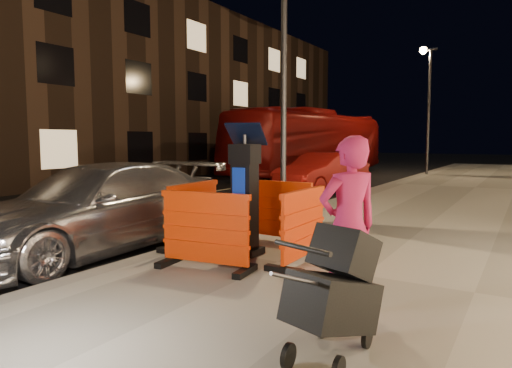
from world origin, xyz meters
The scene contains 15 objects.
ground_plane centered at (0.00, 0.00, 0.00)m, with size 120.00×120.00×0.00m, color black.
sidewalk centered at (3.00, 0.00, 0.07)m, with size 6.00×60.00×0.15m, color gray.
kerb centered at (0.00, 0.00, 0.07)m, with size 0.30×60.00×0.15m, color slate.
parking_kiosk centered at (1.13, 0.14, 1.05)m, with size 0.57×0.57×1.81m, color black.
barrier_front centered at (1.13, -0.81, 0.65)m, with size 1.29×0.53×1.01m, color red.
barrier_back centered at (1.13, 1.09, 0.65)m, with size 1.29×0.53×1.01m, color red.
barrier_kerbside centered at (0.18, 0.14, 0.65)m, with size 1.29×0.53×1.01m, color red.
barrier_bldgside centered at (2.08, 0.14, 0.65)m, with size 1.29×0.53×1.01m, color red.
car_silver centered at (-1.38, -0.45, 0.00)m, with size 2.02×4.96×1.44m, color silver.
car_red centered at (-1.55, 9.29, 0.00)m, with size 1.47×4.22×1.39m, color #A61613.
bus_doubledecker centered at (-4.98, 15.81, 0.00)m, with size 2.77×11.86×3.30m, color maroon.
man centered at (3.25, -1.33, 1.01)m, with size 0.63×0.41×1.72m, color #A5194D.
stroller centered at (3.45, -2.23, 0.64)m, with size 0.51×0.78×0.97m, color black.
street_lamp_mid centered at (0.25, 3.00, 3.15)m, with size 0.12×0.12×6.00m, color #3F3F44.
street_lamp_far centered at (0.25, 18.00, 3.15)m, with size 0.12×0.12×6.00m, color #3F3F44.
Camera 1 is at (4.72, -5.43, 1.83)m, focal length 32.00 mm.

